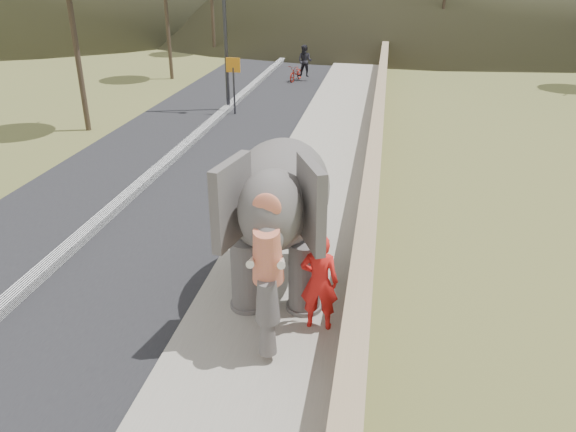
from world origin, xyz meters
name	(u,v)px	position (x,y,z in m)	size (l,w,h in m)	color
road	(155,175)	(-5.00, 10.00, 0.01)	(7.00, 120.00, 0.03)	black
median	(155,172)	(-5.00, 10.00, 0.11)	(0.35, 120.00, 0.22)	black
walkway	(315,183)	(0.00, 10.00, 0.07)	(3.00, 120.00, 0.15)	#9E9687
parapet	(373,172)	(1.65, 10.00, 0.55)	(0.30, 120.00, 1.10)	tan
signboard	(234,76)	(-4.50, 17.80, 1.64)	(0.60, 0.08, 2.40)	#2D2D33
elephant_and_man	(280,213)	(0.02, 4.24, 1.66)	(2.55, 4.40, 3.05)	#605B57
motorcyclist	(301,67)	(-2.81, 25.55, 0.78)	(1.41, 1.74, 1.94)	maroon
trees	(372,4)	(0.77, 28.63, 3.82)	(48.07, 43.14, 8.70)	#473828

